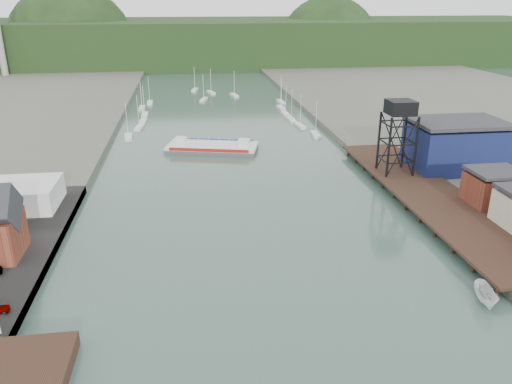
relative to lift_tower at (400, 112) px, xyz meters
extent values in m
plane|color=#2B443C|center=(-35.00, -58.00, -15.65)|extent=(600.00, 600.00, 0.00)
cube|color=black|center=(2.00, -13.00, -13.75)|extent=(14.00, 70.00, 0.50)
cylinder|color=black|center=(-4.00, -13.00, -14.85)|extent=(0.60, 0.60, 2.20)
cylinder|color=black|center=(8.00, -13.00, -14.85)|extent=(0.60, 0.60, 2.20)
cube|color=silver|center=(-79.00, -8.00, -11.80)|extent=(18.00, 12.00, 4.50)
cylinder|color=black|center=(-3.00, -3.00, -7.00)|extent=(0.50, 0.50, 13.00)
cylinder|color=black|center=(3.00, -3.00, -7.00)|extent=(0.50, 0.50, 13.00)
cylinder|color=black|center=(-3.00, 3.00, -7.00)|extent=(0.50, 0.50, 13.00)
cylinder|color=black|center=(3.00, 3.00, -7.00)|extent=(0.50, 0.50, 13.00)
cube|color=black|center=(0.00, 0.00, 1.00)|extent=(5.50, 5.50, 3.00)
cube|color=#0D173B|center=(15.00, 2.00, -9.05)|extent=(20.00, 14.00, 10.00)
cube|color=#2D2D33|center=(15.00, 2.00, -3.15)|extent=(20.50, 14.50, 0.80)
cube|color=maroon|center=(11.00, -20.00, -11.05)|extent=(9.00, 8.00, 6.00)
cube|color=silver|center=(-62.54, 45.89, -15.30)|extent=(2.67, 7.65, 0.90)
cube|color=silver|center=(-60.28, 57.30, -15.30)|extent=(2.81, 7.67, 0.90)
cube|color=silver|center=(-59.71, 66.17, -15.30)|extent=(2.35, 7.59, 0.90)
cube|color=silver|center=(-59.81, 76.09, -15.30)|extent=(2.01, 7.50, 0.90)
cube|color=silver|center=(-61.64, 88.33, -15.30)|extent=(2.00, 7.50, 0.90)
cube|color=silver|center=(-59.32, 98.17, -15.30)|extent=(2.16, 7.54, 0.90)
cube|color=silver|center=(-7.44, 41.03, -15.30)|extent=(2.53, 7.62, 0.90)
cube|color=silver|center=(-9.54, 52.51, -15.30)|extent=(2.76, 7.67, 0.90)
cube|color=silver|center=(-10.54, 61.29, -15.30)|extent=(2.22, 7.56, 0.90)
cube|color=silver|center=(-10.73, 70.28, -15.30)|extent=(2.18, 7.54, 0.90)
cube|color=silver|center=(-10.33, 81.38, -15.30)|extent=(2.46, 7.61, 0.90)
cube|color=silver|center=(-8.22, 92.99, -15.30)|extent=(2.48, 7.61, 0.90)
cube|color=silver|center=(-38.16, 102.00, -15.30)|extent=(3.78, 7.76, 0.90)
cube|color=silver|center=(-24.96, 110.00, -15.30)|extent=(3.31, 7.74, 0.90)
cube|color=silver|center=(-34.34, 118.00, -15.30)|extent=(3.76, 7.76, 0.90)
cube|color=silver|center=(-41.11, 126.00, -15.30)|extent=(3.40, 7.74, 0.90)
cube|color=black|center=(-35.00, 242.00, -3.65)|extent=(500.00, 120.00, 28.00)
sphere|color=black|center=(-115.00, 242.00, -7.65)|extent=(80.00, 80.00, 80.00)
sphere|color=black|center=(55.00, 252.00, -9.65)|extent=(70.00, 70.00, 70.00)
cube|color=#49494B|center=(-38.85, 29.59, -15.17)|extent=(25.53, 15.26, 0.96)
cube|color=silver|center=(-38.85, 29.59, -14.31)|extent=(25.53, 15.26, 0.76)
cube|color=#9D1911|center=(-40.06, 24.92, -14.12)|extent=(20.39, 5.42, 0.86)
cube|color=navy|center=(-37.64, 34.27, -14.12)|extent=(20.39, 5.42, 0.86)
cube|color=silver|center=(-47.18, 31.76, -13.16)|extent=(3.50, 3.50, 1.91)
cube|color=silver|center=(-30.52, 27.43, -13.16)|extent=(3.50, 3.50, 1.91)
imported|color=silver|center=(-6.86, -47.93, -14.47)|extent=(3.72, 6.46, 2.35)
camera|label=1|loc=(-45.11, -100.07, 22.41)|focal=35.00mm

